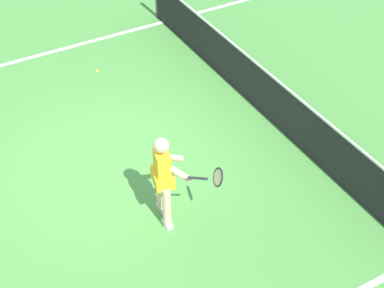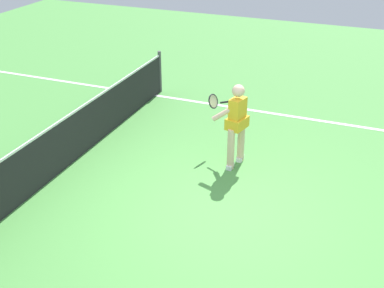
# 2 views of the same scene
# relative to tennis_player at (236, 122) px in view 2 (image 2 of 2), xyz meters

# --- Properties ---
(ground_plane) EXTENTS (25.22, 25.22, 0.00)m
(ground_plane) POSITION_rel_tennis_player_xyz_m (-1.51, -0.31, -0.85)
(ground_plane) COLOR #4C9342
(sideline_right_marking) EXTENTS (0.10, 17.40, 0.01)m
(sideline_right_marking) POSITION_rel_tennis_player_xyz_m (2.49, -0.31, -0.84)
(sideline_right_marking) COLOR white
(sideline_right_marking) RESTS_ON ground
(court_net) EXTENTS (8.68, 0.08, 1.02)m
(court_net) POSITION_rel_tennis_player_xyz_m (-1.51, 2.79, -0.37)
(court_net) COLOR #4C4C51
(court_net) RESTS_ON ground
(tennis_player) EXTENTS (0.92, 0.90, 1.55)m
(tennis_player) POSITION_rel_tennis_player_xyz_m (0.00, 0.00, 0.00)
(tennis_player) COLOR beige
(tennis_player) RESTS_ON ground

